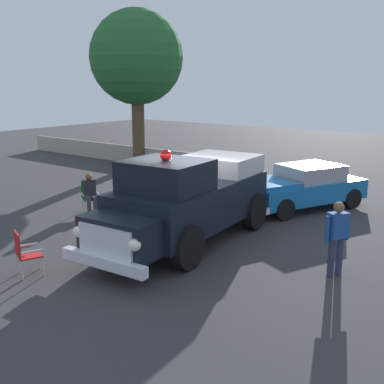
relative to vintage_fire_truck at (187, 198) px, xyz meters
name	(u,v)px	position (x,y,z in m)	size (l,w,h in m)	color
ground_plane	(182,239)	(-0.23, 0.08, -1.20)	(60.00, 60.00, 0.00)	#333335
vintage_fire_truck	(187,198)	(0.00, 0.00, 0.00)	(2.69, 6.09, 2.59)	black
classic_hot_rod	(302,187)	(1.00, 5.00, -0.45)	(3.49, 4.73, 1.46)	black
lawn_chair_near_truck	(90,194)	(-4.37, 0.43, -0.61)	(0.67, 0.67, 1.02)	#B7BABF
lawn_chair_by_car	(201,185)	(-2.30, 3.78, -0.61)	(0.59, 0.60, 1.02)	#B7BABF
lawn_chair_spare	(24,250)	(-1.49, -3.89, -0.61)	(0.65, 0.65, 1.02)	#B7BABF
spectator_seated	(90,192)	(-4.26, 0.36, -0.50)	(0.65, 0.59, 1.29)	#383842
spectator_standing	(337,234)	(3.92, 0.21, -0.23)	(0.43, 0.61, 1.68)	#2D334C
oak_tree_left	(137,58)	(-9.14, 7.82, 4.09)	(4.59, 4.59, 7.64)	brown
background_fence	(104,151)	(-11.90, 7.96, -0.75)	(12.18, 0.12, 0.90)	#A8A393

